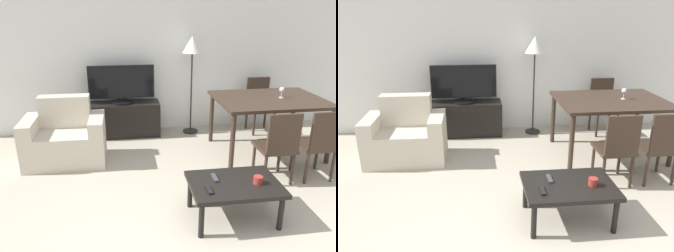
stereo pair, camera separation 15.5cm
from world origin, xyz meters
TOP-DOWN VIEW (x-y plane):
  - wall_back at (0.00, 3.45)m, footprint 6.85×0.06m
  - armchair at (-1.34, 2.35)m, footprint 1.01×0.64m
  - tv_stand at (-0.59, 3.18)m, footprint 1.13×0.40m
  - tv at (-0.59, 3.18)m, footprint 0.99×0.32m
  - coffee_table at (0.41, 0.84)m, footprint 0.84×0.59m
  - dining_table at (1.36, 2.27)m, footprint 1.41×1.07m
  - dining_chair_near at (1.11, 1.43)m, footprint 0.40×0.40m
  - dining_chair_far at (1.60, 3.11)m, footprint 0.40×0.40m
  - dining_chair_near_right at (1.60, 1.43)m, footprint 0.40×0.40m
  - floor_lamp at (0.49, 3.17)m, footprint 0.30×0.30m
  - remote_primary at (0.24, 0.93)m, footprint 0.04×0.15m
  - remote_secondary at (0.13, 0.73)m, footprint 0.04×0.15m
  - cup_white_near at (0.61, 0.79)m, footprint 0.09×0.09m
  - wine_glass_left at (1.52, 2.26)m, footprint 0.07×0.07m

SIDE VIEW (x-z plane):
  - tv_stand at x=-0.59m, z-range 0.00..0.53m
  - armchair at x=-1.34m, z-range -0.11..0.72m
  - coffee_table at x=0.41m, z-range 0.14..0.52m
  - remote_primary at x=0.24m, z-range 0.38..0.40m
  - remote_secondary at x=0.13m, z-range 0.38..0.40m
  - cup_white_near at x=0.61m, z-range 0.38..0.45m
  - dining_chair_near at x=1.11m, z-range 0.04..0.90m
  - dining_chair_far at x=1.60m, z-range 0.04..0.90m
  - dining_chair_near_right at x=1.60m, z-range 0.04..0.90m
  - dining_table at x=1.36m, z-range 0.31..1.08m
  - tv at x=-0.59m, z-range 0.53..1.11m
  - wine_glass_left at x=1.52m, z-range 0.80..0.95m
  - floor_lamp at x=0.49m, z-range 0.53..2.05m
  - wall_back at x=0.00m, z-range 0.00..2.70m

